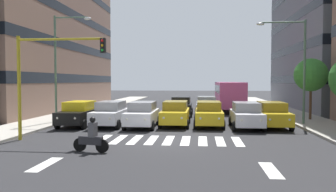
% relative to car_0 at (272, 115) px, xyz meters
% --- Properties ---
extents(ground_plane, '(180.00, 180.00, 0.00)m').
position_rel_car_0_xyz_m(ground_plane, '(6.45, 5.40, -0.89)').
color(ground_plane, '#262628').
extents(building_right_block_0, '(10.60, 27.11, 23.78)m').
position_rel_car_0_xyz_m(building_right_block_0, '(23.46, -12.56, 11.00)').
color(building_right_block_0, '#846656').
rests_on(building_right_block_0, ground_plane).
extents(crosswalk_markings, '(7.65, 2.80, 0.01)m').
position_rel_car_0_xyz_m(crosswalk_markings, '(6.45, 5.40, -0.88)').
color(crosswalk_markings, silver).
rests_on(crosswalk_markings, ground_plane).
extents(lane_arrow_0, '(0.50, 2.20, 0.01)m').
position_rel_car_0_xyz_m(lane_arrow_0, '(2.32, 10.90, -0.88)').
color(lane_arrow_0, silver).
rests_on(lane_arrow_0, ground_plane).
extents(lane_arrow_1, '(0.50, 2.20, 0.01)m').
position_rel_car_0_xyz_m(lane_arrow_1, '(10.59, 10.90, -0.88)').
color(lane_arrow_1, silver).
rests_on(lane_arrow_1, ground_plane).
extents(car_0, '(2.02, 4.44, 1.72)m').
position_rel_car_0_xyz_m(car_0, '(0.00, 0.00, 0.00)').
color(car_0, gold).
rests_on(car_0, ground_plane).
extents(car_1, '(2.02, 4.44, 1.72)m').
position_rel_car_0_xyz_m(car_1, '(1.76, 0.47, 0.00)').
color(car_1, silver).
rests_on(car_1, ground_plane).
extents(car_2, '(2.02, 4.44, 1.72)m').
position_rel_car_0_xyz_m(car_2, '(4.20, -0.22, 0.00)').
color(car_2, gold).
rests_on(car_2, ground_plane).
extents(car_3, '(2.02, 4.44, 1.72)m').
position_rel_car_0_xyz_m(car_3, '(6.52, -0.29, 0.00)').
color(car_3, gold).
rests_on(car_3, ground_plane).
extents(car_4, '(2.02, 4.44, 1.72)m').
position_rel_car_0_xyz_m(car_4, '(8.70, 0.63, 0.00)').
color(car_4, silver).
rests_on(car_4, ground_plane).
extents(car_5, '(2.02, 4.44, 1.72)m').
position_rel_car_0_xyz_m(car_5, '(10.99, 0.33, 0.00)').
color(car_5, silver).
rests_on(car_5, ground_plane).
extents(car_6, '(2.02, 4.44, 1.72)m').
position_rel_car_0_xyz_m(car_6, '(13.18, 0.50, 0.00)').
color(car_6, black).
rests_on(car_6, ground_plane).
extents(car_row2_0, '(2.02, 4.44, 1.72)m').
position_rel_car_0_xyz_m(car_row2_0, '(6.49, -7.04, 0.00)').
color(car_row2_0, black).
rests_on(car_row2_0, ground_plane).
extents(car_row2_1, '(2.02, 4.44, 1.72)m').
position_rel_car_0_xyz_m(car_row2_1, '(4.23, -7.51, 0.00)').
color(car_row2_1, '#B2B7BC').
rests_on(car_row2_1, ground_plane).
extents(bus_behind_traffic, '(2.78, 10.50, 3.00)m').
position_rel_car_0_xyz_m(bus_behind_traffic, '(1.76, -13.03, 0.97)').
color(bus_behind_traffic, '#DB5193').
rests_on(bus_behind_traffic, ground_plane).
extents(motorcycle_with_rider, '(1.69, 0.44, 1.57)m').
position_rel_car_0_xyz_m(motorcycle_with_rider, '(9.55, 8.65, -0.24)').
color(motorcycle_with_rider, black).
rests_on(motorcycle_with_rider, ground_plane).
extents(traffic_light_gantry, '(4.77, 0.36, 5.50)m').
position_rel_car_0_xyz_m(traffic_light_gantry, '(12.94, 6.07, 2.85)').
color(traffic_light_gantry, '#AD991E').
rests_on(traffic_light_gantry, ground_plane).
extents(street_lamp_left, '(3.40, 0.28, 7.23)m').
position_rel_car_0_xyz_m(street_lamp_left, '(-1.85, -1.21, 3.73)').
color(street_lamp_left, '#4C6B56').
rests_on(street_lamp_left, sidewalk_left).
extents(street_lamp_right, '(2.81, 0.28, 7.72)m').
position_rel_car_0_xyz_m(street_lamp_right, '(14.91, -0.62, 3.93)').
color(street_lamp_right, '#4C6B56').
rests_on(street_lamp_right, sidewalk_right).
extents(street_tree_1, '(2.56, 2.56, 4.74)m').
position_rel_car_0_xyz_m(street_tree_1, '(-3.75, -3.97, 2.71)').
color(street_tree_1, '#513823').
rests_on(street_tree_1, sidewalk_left).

